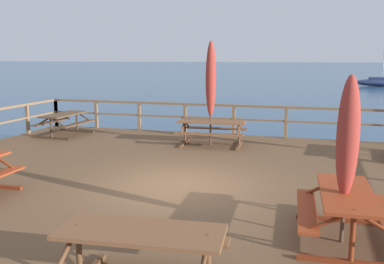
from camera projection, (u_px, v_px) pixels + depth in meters
name	position (u px, v px, depth m)	size (l,w,h in m)	color
ground_plane	(180.00, 224.00, 9.26)	(600.00, 600.00, 0.00)	navy
wooden_deck	(180.00, 204.00, 9.18)	(14.66, 12.50, 0.89)	brown
railing_waterside_far	(234.00, 114.00, 14.73)	(14.46, 0.10, 1.09)	brown
picnic_table_mid_right	(212.00, 127.00, 13.14)	(2.18, 1.55, 0.78)	brown
picnic_table_front_left	(346.00, 205.00, 6.24)	(1.49, 1.97, 0.78)	#993819
picnic_table_back_right	(141.00, 247.00, 4.87)	(2.05, 1.57, 0.78)	brown
picnic_table_back_left	(64.00, 120.00, 14.80)	(1.47, 1.91, 0.78)	brown
patio_umbrella_tall_back_left	(211.00, 80.00, 12.88)	(0.32, 0.32, 3.21)	#4C3828
patio_umbrella_short_back	(348.00, 138.00, 6.01)	(0.32, 0.32, 2.49)	#4C3828
sailboat_distant	(379.00, 82.00, 52.76)	(6.13, 2.22, 7.72)	navy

